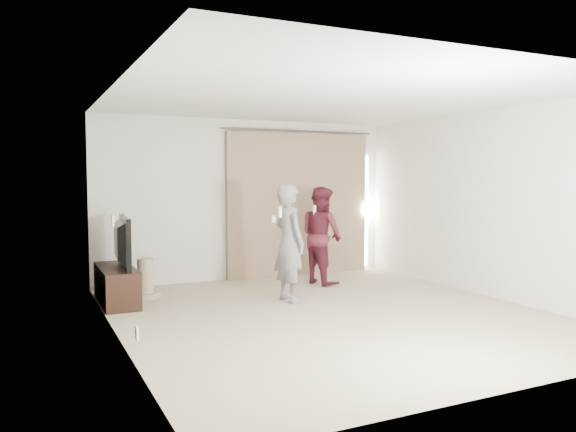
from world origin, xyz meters
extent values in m
plane|color=#B7AA89|center=(0.00, 0.00, 0.00)|extent=(5.50, 5.50, 0.00)
cube|color=silver|center=(0.00, 2.75, 1.30)|extent=(5.00, 0.04, 2.60)
cube|color=silver|center=(-2.50, 0.00, 1.30)|extent=(0.04, 5.50, 2.60)
cube|color=white|center=(-2.48, 0.40, 1.20)|extent=(0.02, 0.08, 0.12)
cube|color=white|center=(-2.48, -0.90, 0.30)|extent=(0.02, 0.08, 0.12)
cube|color=silver|center=(0.00, 0.00, 2.60)|extent=(5.00, 5.50, 0.01)
cube|color=#8E7157|center=(0.90, 2.68, 1.20)|extent=(2.60, 0.10, 2.40)
cylinder|color=brown|center=(0.90, 2.68, 2.44)|extent=(2.80, 0.03, 0.03)
cube|color=silver|center=(2.26, 2.72, 1.05)|extent=(0.08, 0.04, 2.00)
cube|color=black|center=(-2.27, 1.76, 0.24)|extent=(0.43, 1.25, 0.48)
imported|color=black|center=(-2.27, 1.76, 0.82)|extent=(0.25, 1.18, 0.67)
cylinder|color=tan|center=(-1.85, 1.95, 0.03)|extent=(0.41, 0.41, 0.07)
cylinder|color=tan|center=(-1.85, 1.95, 0.30)|extent=(0.23, 0.23, 0.47)
imported|color=slate|center=(-0.15, 0.88, 0.79)|extent=(0.45, 0.62, 1.58)
cube|color=white|center=(-0.33, 0.78, 1.21)|extent=(0.04, 0.04, 0.14)
cube|color=white|center=(-0.33, 1.00, 1.11)|extent=(0.05, 0.05, 0.09)
imported|color=#4F1925|center=(0.85, 1.80, 0.76)|extent=(0.70, 0.83, 1.52)
cube|color=white|center=(0.67, 1.70, 1.16)|extent=(0.04, 0.04, 0.14)
cube|color=white|center=(0.67, 1.92, 1.06)|extent=(0.05, 0.05, 0.09)
camera|label=1|loc=(-3.37, -5.84, 1.67)|focal=35.00mm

